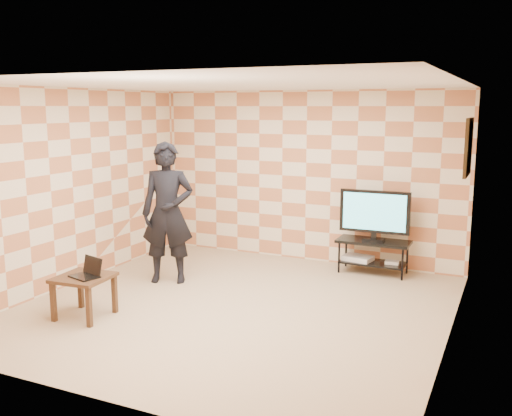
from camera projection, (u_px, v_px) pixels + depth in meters
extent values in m
plane|color=tan|center=(236.00, 307.00, 7.04)|extent=(5.00, 5.00, 0.00)
cube|color=beige|center=(306.00, 177.00, 9.04)|extent=(5.00, 0.02, 2.70)
cube|color=beige|center=(95.00, 245.00, 4.57)|extent=(5.00, 0.02, 2.70)
cube|color=beige|center=(73.00, 187.00, 7.84)|extent=(0.02, 5.00, 2.70)
cube|color=beige|center=(455.00, 216.00, 5.78)|extent=(0.02, 5.00, 2.70)
cube|color=white|center=(234.00, 84.00, 6.57)|extent=(5.00, 5.00, 0.02)
cube|color=black|center=(468.00, 147.00, 7.07)|extent=(0.04, 0.72, 0.72)
cube|color=black|center=(468.00, 147.00, 7.07)|extent=(0.04, 0.03, 0.68)
cube|color=black|center=(468.00, 147.00, 7.07)|extent=(0.04, 0.68, 0.03)
cube|color=black|center=(374.00, 242.00, 8.41)|extent=(1.06, 0.48, 0.04)
cube|color=black|center=(373.00, 263.00, 8.46)|extent=(0.95, 0.42, 0.03)
cylinder|color=black|center=(339.00, 256.00, 8.47)|extent=(0.03, 0.03, 0.50)
cylinder|color=black|center=(346.00, 251.00, 8.81)|extent=(0.03, 0.03, 0.50)
cylinder|color=black|center=(402.00, 263.00, 8.09)|extent=(0.03, 0.03, 0.50)
cylinder|color=black|center=(407.00, 257.00, 8.43)|extent=(0.03, 0.03, 0.50)
cube|color=black|center=(374.00, 239.00, 8.40)|extent=(0.31, 0.20, 0.03)
cube|color=black|center=(374.00, 235.00, 8.39)|extent=(0.08, 0.06, 0.09)
cube|color=black|center=(375.00, 212.00, 8.33)|extent=(1.03, 0.09, 0.63)
cube|color=#51CBDE|center=(374.00, 212.00, 8.30)|extent=(0.92, 0.03, 0.54)
cube|color=silver|center=(358.00, 258.00, 8.54)|extent=(0.46, 0.36, 0.07)
cube|color=silver|center=(392.00, 262.00, 8.35)|extent=(0.21, 0.16, 0.04)
cube|color=#331F15|center=(83.00, 278.00, 6.64)|extent=(0.63, 0.63, 0.04)
cube|color=#331F15|center=(53.00, 302.00, 6.54)|extent=(0.06, 0.06, 0.46)
cube|color=#331F15|center=(81.00, 289.00, 7.00)|extent=(0.06, 0.06, 0.46)
cube|color=#331F15|center=(89.00, 307.00, 6.37)|extent=(0.06, 0.06, 0.46)
cube|color=#331F15|center=(115.00, 294.00, 6.83)|extent=(0.06, 0.06, 0.46)
cube|color=black|center=(84.00, 277.00, 6.58)|extent=(0.38, 0.31, 0.02)
cube|color=black|center=(93.00, 266.00, 6.65)|extent=(0.33, 0.14, 0.21)
imported|color=black|center=(168.00, 213.00, 7.93)|extent=(0.85, 0.72, 1.97)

